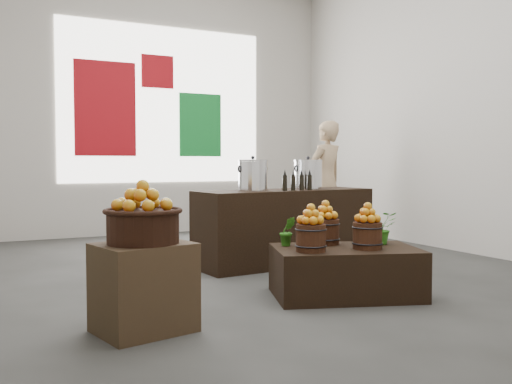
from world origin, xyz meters
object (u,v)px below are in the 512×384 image
shopper (326,180)px  crate (144,288)px  stock_pot_center (308,175)px  stock_pot_left (253,176)px  wicker_basket (143,227)px  display_table (346,272)px  counter (284,227)px

shopper → crate: bearing=26.4°
stock_pot_center → stock_pot_left: bearing=-174.8°
crate → wicker_basket: bearing=0.0°
display_table → shopper: shopper is taller
stock_pot_left → wicker_basket: bearing=-133.8°
display_table → shopper: (1.78, 2.97, 0.64)m
crate → shopper: size_ratio=0.34×
display_table → stock_pot_center: (0.61, 1.57, 0.76)m
wicker_basket → shopper: 4.76m
display_table → counter: counter is taller
display_table → stock_pot_left: stock_pot_left is taller
stock_pot_left → stock_pot_center: bearing=5.2°
crate → shopper: (3.53, 3.18, 0.56)m
wicker_basket → counter: bearing=40.5°
counter → stock_pot_center: bearing=-0.0°
crate → wicker_basket: (0.00, 0.00, 0.40)m
display_table → wicker_basket: bearing=-154.1°
counter → shopper: size_ratio=1.17×
wicker_basket → stock_pot_center: bearing=37.0°
shopper → display_table: bearing=43.4°
wicker_basket → stock_pot_center: (2.36, 1.78, 0.28)m
stock_pot_center → shopper: bearing=50.1°
stock_pot_center → shopper: 1.83m
stock_pot_left → crate: bearing=-133.8°
wicker_basket → counter: size_ratio=0.24×
crate → display_table: (1.75, 0.21, -0.09)m
wicker_basket → display_table: (1.75, 0.21, -0.48)m
wicker_basket → stock_pot_left: size_ratio=1.52×
crate → display_table: size_ratio=0.50×
crate → stock_pot_center: (2.36, 1.78, 0.67)m
stock_pot_center → crate: bearing=-143.0°
crate → display_table: 1.77m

